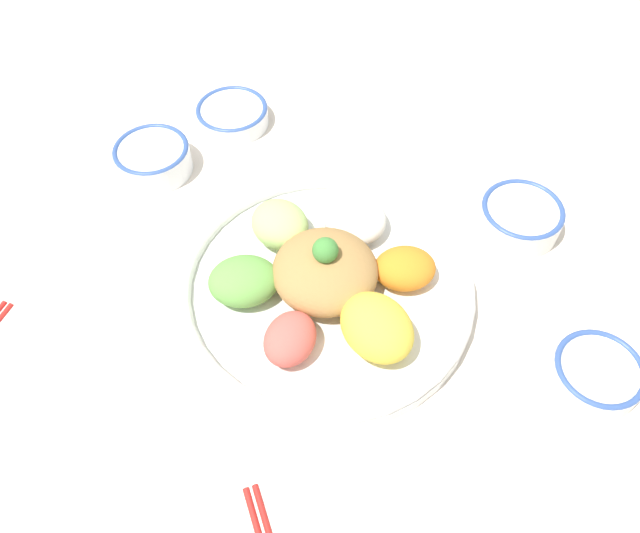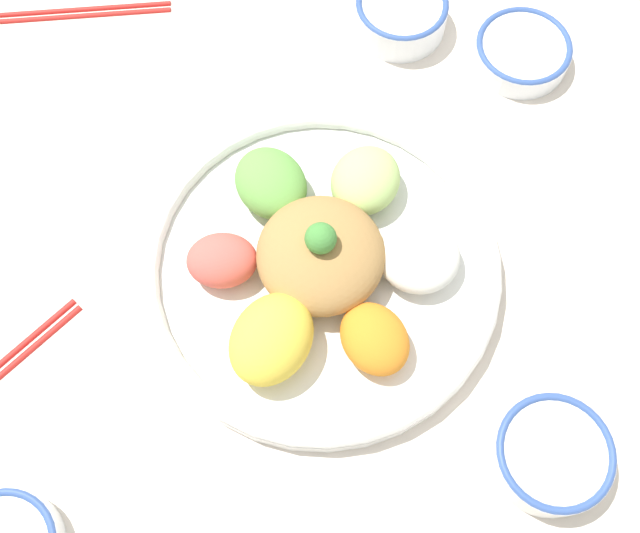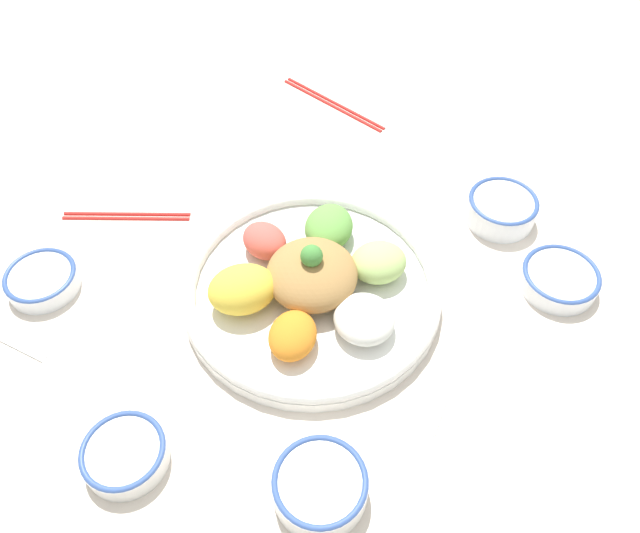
{
  "view_description": "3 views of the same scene",
  "coord_description": "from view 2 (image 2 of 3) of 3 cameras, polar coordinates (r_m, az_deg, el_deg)",
  "views": [
    {
      "loc": [
        0.19,
        0.43,
        0.66
      ],
      "look_at": [
        0.02,
        0.01,
        0.05
      ],
      "focal_mm": 35.0,
      "sensor_mm": 36.0,
      "label": 1
    },
    {
      "loc": [
        -0.18,
        0.23,
        0.74
      ],
      "look_at": [
        0.01,
        0.01,
        0.02
      ],
      "focal_mm": 42.0,
      "sensor_mm": 36.0,
      "label": 2
    },
    {
      "loc": [
        -0.53,
        0.01,
        0.74
      ],
      "look_at": [
        0.03,
        0.0,
        0.05
      ],
      "focal_mm": 35.0,
      "sensor_mm": 36.0,
      "label": 3
    }
  ],
  "objects": [
    {
      "name": "chopsticks_pair_near",
      "position": [
        1.02,
        -18.39,
        17.93
      ],
      "size": [
        0.18,
        0.19,
        0.01
      ],
      "rotation": [
        0.0,
        0.0,
        3.98
      ],
      "color": "red",
      "rests_on": "ground_plane"
    },
    {
      "name": "sauce_bowl_red",
      "position": [
        0.95,
        6.19,
        18.65
      ],
      "size": [
        0.11,
        0.11,
        0.04
      ],
      "color": "white",
      "rests_on": "ground_plane"
    },
    {
      "name": "ground_plane",
      "position": [
        0.8,
        1.41,
        -0.51
      ],
      "size": [
        2.4,
        2.4,
        0.0
      ],
      "primitive_type": "plane",
      "color": "silver"
    },
    {
      "name": "salad_platter",
      "position": [
        0.77,
        0.02,
        0.15
      ],
      "size": [
        0.38,
        0.38,
        0.11
      ],
      "color": "white",
      "rests_on": "ground_plane"
    },
    {
      "name": "sauce_bowl_dark",
      "position": [
        0.76,
        17.21,
        -13.53
      ],
      "size": [
        0.11,
        0.11,
        0.04
      ],
      "color": "white",
      "rests_on": "ground_plane"
    },
    {
      "name": "sauce_bowl_far",
      "position": [
        0.95,
        15.15,
        15.54
      ],
      "size": [
        0.11,
        0.11,
        0.03
      ],
      "color": "white",
      "rests_on": "ground_plane"
    },
    {
      "name": "serving_spoon_extra",
      "position": [
        0.82,
        18.49,
        -3.16
      ],
      "size": [
        0.14,
        0.08,
        0.01
      ],
      "rotation": [
        0.0,
        0.0,
        5.84
      ],
      "color": "white",
      "rests_on": "ground_plane"
    }
  ]
}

